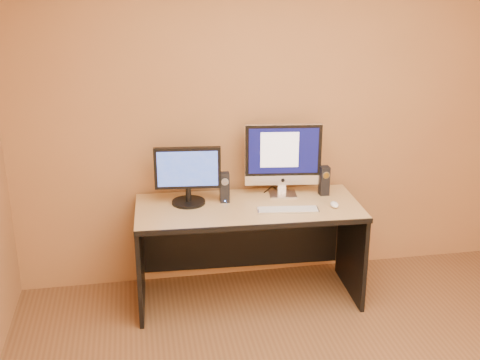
# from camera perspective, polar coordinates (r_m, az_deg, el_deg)

# --- Properties ---
(walls) EXTENTS (4.00, 4.00, 2.60)m
(walls) POSITION_cam_1_polar(r_m,az_deg,el_deg) (2.79, 12.94, -3.42)
(walls) COLOR #9E6D3F
(walls) RESTS_ON ground
(desk) EXTENTS (1.64, 0.77, 0.75)m
(desk) POSITION_cam_1_polar(r_m,az_deg,el_deg) (4.48, 0.79, -6.92)
(desk) COLOR tan
(desk) RESTS_ON ground
(imac) EXTENTS (0.60, 0.28, 0.56)m
(imac) POSITION_cam_1_polar(r_m,az_deg,el_deg) (4.46, 4.15, 1.93)
(imac) COLOR silver
(imac) RESTS_ON desk
(second_monitor) EXTENTS (0.51, 0.29, 0.42)m
(second_monitor) POSITION_cam_1_polar(r_m,az_deg,el_deg) (4.32, -4.97, 0.39)
(second_monitor) COLOR black
(second_monitor) RESTS_ON desk
(speaker_left) EXTENTS (0.07, 0.08, 0.22)m
(speaker_left) POSITION_cam_1_polar(r_m,az_deg,el_deg) (4.37, -1.48, -0.69)
(speaker_left) COLOR black
(speaker_left) RESTS_ON desk
(speaker_right) EXTENTS (0.07, 0.07, 0.22)m
(speaker_right) POSITION_cam_1_polar(r_m,az_deg,el_deg) (4.55, 7.98, -0.06)
(speaker_right) COLOR black
(speaker_right) RESTS_ON desk
(keyboard) EXTENTS (0.45, 0.17, 0.02)m
(keyboard) POSITION_cam_1_polar(r_m,az_deg,el_deg) (4.25, 4.57, -2.82)
(keyboard) COLOR silver
(keyboard) RESTS_ON desk
(mouse) EXTENTS (0.07, 0.11, 0.04)m
(mouse) POSITION_cam_1_polar(r_m,az_deg,el_deg) (4.36, 8.94, -2.30)
(mouse) COLOR white
(mouse) RESTS_ON desk
(cable_a) EXTENTS (0.04, 0.22, 0.01)m
(cable_a) POSITION_cam_1_polar(r_m,az_deg,el_deg) (4.61, 3.70, -1.10)
(cable_a) COLOR black
(cable_a) RESTS_ON desk
(cable_b) EXTENTS (0.11, 0.15, 0.01)m
(cable_b) POSITION_cam_1_polar(r_m,az_deg,el_deg) (4.66, 2.76, -0.84)
(cable_b) COLOR black
(cable_b) RESTS_ON desk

